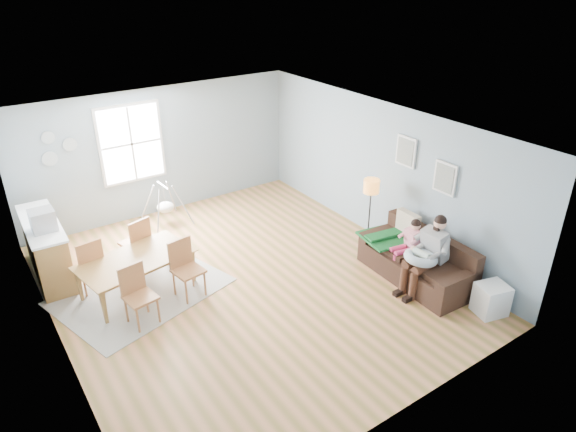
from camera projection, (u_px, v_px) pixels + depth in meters
room at (241, 148)px, 7.74m from camera, size 8.40×9.40×3.90m
window at (131, 144)px, 10.33m from camera, size 1.32×0.08×1.62m
pictures at (425, 164)px, 8.73m from camera, size 0.05×1.34×0.74m
wall_plates at (56, 148)px, 9.54m from camera, size 0.67×0.02×0.66m
sofa at (418, 263)px, 8.83m from camera, size 0.96×2.07×0.82m
green_throw at (389, 236)px, 9.20m from camera, size 1.04×0.91×0.04m
beige_pillow at (408, 225)px, 9.13m from camera, size 0.16×0.48×0.48m
father at (428, 252)px, 8.36m from camera, size 0.91×0.42×1.31m
nursing_pillow at (421, 258)px, 8.32m from camera, size 0.59×0.57×0.23m
infant at (420, 253)px, 8.31m from camera, size 0.16×0.36×0.13m
toddler at (409, 239)px, 8.75m from camera, size 0.56×0.32×0.85m
floor_lamp at (371, 192)px, 9.34m from camera, size 0.29×0.29×1.42m
storage_cube at (491, 299)px, 7.96m from camera, size 0.54×0.51×0.50m
rug at (141, 291)px, 8.58m from camera, size 2.99×2.57×0.01m
dining_table at (139, 276)px, 8.44m from camera, size 1.95×1.31×0.63m
chair_sw at (137, 291)px, 7.66m from camera, size 0.49×0.49×0.94m
chair_se at (185, 264)px, 8.29m from camera, size 0.50×0.50×0.98m
chair_nw at (89, 262)px, 8.37m from camera, size 0.49×0.49×0.97m
chair_ne at (138, 240)px, 9.01m from camera, size 0.55×0.55×0.98m
counter at (46, 248)px, 8.82m from camera, size 0.61×1.87×1.04m
monitor at (42, 220)px, 8.25m from camera, size 0.37×0.35×0.35m
baby_swing at (165, 206)px, 10.62m from camera, size 0.90×0.91×0.87m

